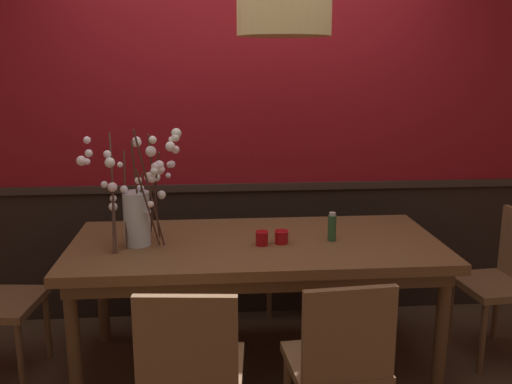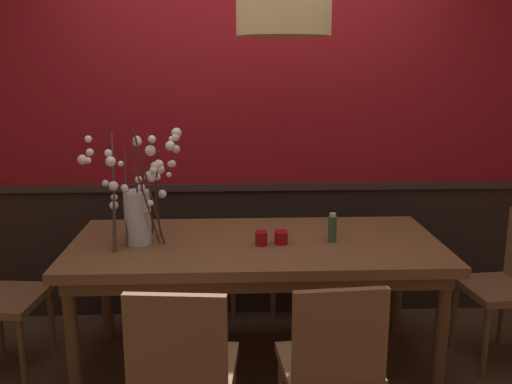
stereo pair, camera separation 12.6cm
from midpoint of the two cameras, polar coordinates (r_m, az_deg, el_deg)
name	(u,v)px [view 2 (the right image)]	position (r m, az deg, el deg)	size (l,w,h in m)	color
ground_plane	(256,365)	(3.55, 1.06, -17.00)	(24.00, 24.00, 0.00)	#422D1E
back_wall	(251,124)	(3.89, 0.42, 6.88)	(4.63, 0.14, 2.74)	black
dining_table	(256,255)	(3.26, 1.11, -6.36)	(2.09, 0.97, 0.78)	brown
chair_near_side_left	(183,367)	(2.52, -5.93, -17.11)	(0.47, 0.47, 0.89)	brown
chair_head_east_end	(509,280)	(3.73, 25.05, -8.02)	(0.42, 0.46, 0.90)	brown
chair_near_side_right	(332,362)	(2.58, 9.09, -16.55)	(0.45, 0.43, 0.89)	brown
chair_far_side_right	(299,235)	(4.17, 5.18, -4.30)	(0.46, 0.46, 0.97)	brown
chair_far_side_left	(205,237)	(4.15, -4.24, -4.50)	(0.45, 0.41, 0.93)	brown
vase_with_blossoms	(139,203)	(3.18, -10.60, -1.15)	(0.55, 0.34, 0.66)	silver
candle_holder_nearer_center	(281,237)	(3.18, 3.68, -4.57)	(0.08, 0.08, 0.08)	#9E0F14
candle_holder_nearer_edge	(261,238)	(3.15, 1.68, -4.67)	(0.07, 0.07, 0.08)	#9E0F14
condiment_bottle	(332,228)	(3.24, 8.80, -3.61)	(0.05, 0.05, 0.17)	#2D5633
pendant_lamp	(284,16)	(3.05, 4.05, 17.27)	(0.49, 0.49, 0.84)	tan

